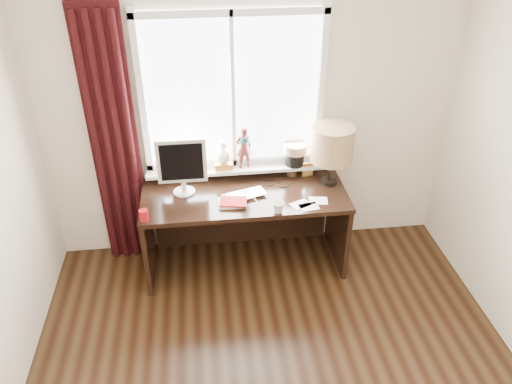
{
  "coord_description": "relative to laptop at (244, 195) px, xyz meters",
  "views": [
    {
      "loc": [
        -0.43,
        -1.84,
        2.97
      ],
      "look_at": [
        -0.05,
        1.25,
        1.0
      ],
      "focal_mm": 35.0,
      "sensor_mm": 36.0,
      "label": 1
    }
  ],
  "objects": [
    {
      "name": "wall_back",
      "position": [
        0.1,
        0.42,
        0.54
      ],
      "size": [
        3.5,
        0.0,
        2.6
      ],
      "primitive_type": "cube",
      "rotation": [
        1.57,
        0.0,
        0.0
      ],
      "color": "beige",
      "rests_on": "ground"
    },
    {
      "name": "laptop",
      "position": [
        0.0,
        0.0,
        0.0
      ],
      "size": [
        0.4,
        0.32,
        0.03
      ],
      "primitive_type": "imported",
      "rotation": [
        0.0,
        0.0,
        0.29
      ],
      "color": "silver",
      "rests_on": "desk"
    },
    {
      "name": "mug",
      "position": [
        0.24,
        -0.25,
        0.03
      ],
      "size": [
        0.12,
        0.12,
        0.09
      ],
      "primitive_type": "imported",
      "rotation": [
        0.0,
        0.0,
        0.43
      ],
      "color": "white",
      "rests_on": "desk"
    },
    {
      "name": "red_cup",
      "position": [
        -0.79,
        -0.24,
        0.03
      ],
      "size": [
        0.07,
        0.07,
        0.09
      ],
      "primitive_type": "cylinder",
      "color": "maroon",
      "rests_on": "desk"
    },
    {
      "name": "window",
      "position": [
        -0.03,
        0.37,
        0.55
      ],
      "size": [
        1.52,
        0.21,
        1.4
      ],
      "color": "white",
      "rests_on": "ground"
    },
    {
      "name": "curtain",
      "position": [
        -1.03,
        0.32,
        0.35
      ],
      "size": [
        0.38,
        0.09,
        2.25
      ],
      "color": "black",
      "rests_on": "floor"
    },
    {
      "name": "desk",
      "position": [
        0.0,
        0.14,
        -0.26
      ],
      "size": [
        1.7,
        0.7,
        0.75
      ],
      "color": "black",
      "rests_on": "floor"
    },
    {
      "name": "monitor",
      "position": [
        -0.49,
        0.12,
        0.26
      ],
      "size": [
        0.4,
        0.18,
        0.49
      ],
      "color": "beige",
      "rests_on": "desk"
    },
    {
      "name": "notebook_stack",
      "position": [
        -0.11,
        -0.1,
        0.0
      ],
      "size": [
        0.24,
        0.18,
        0.03
      ],
      "color": "beige",
      "rests_on": "desk"
    },
    {
      "name": "brush_holder",
      "position": [
        0.45,
        0.3,
        0.05
      ],
      "size": [
        0.09,
        0.09,
        0.25
      ],
      "color": "black",
      "rests_on": "desk"
    },
    {
      "name": "icon_frame",
      "position": [
        0.58,
        0.27,
        0.05
      ],
      "size": [
        0.1,
        0.03,
        0.13
      ],
      "color": "gold",
      "rests_on": "desk"
    },
    {
      "name": "table_lamp",
      "position": [
        0.74,
        0.14,
        0.35
      ],
      "size": [
        0.35,
        0.35,
        0.52
      ],
      "color": "black",
      "rests_on": "desk"
    },
    {
      "name": "loose_papers",
      "position": [
        0.5,
        -0.17,
        -0.01
      ],
      "size": [
        0.33,
        0.21,
        0.0
      ],
      "color": "white",
      "rests_on": "desk"
    },
    {
      "name": "desk_cables",
      "position": [
        0.21,
        0.11,
        -0.01
      ],
      "size": [
        0.4,
        0.3,
        0.01
      ],
      "color": "black",
      "rests_on": "desk"
    }
  ]
}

